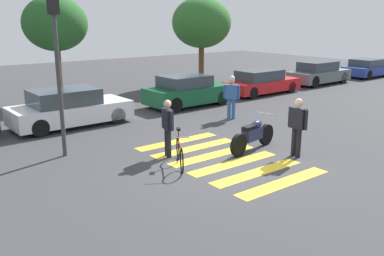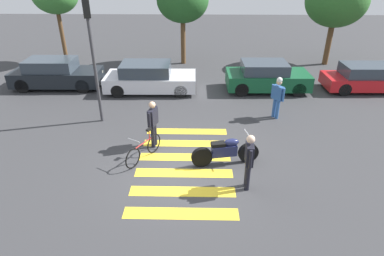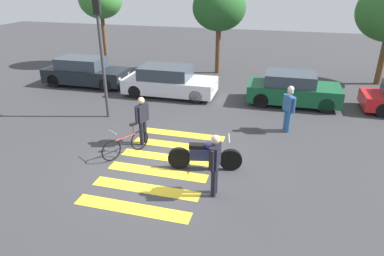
% 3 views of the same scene
% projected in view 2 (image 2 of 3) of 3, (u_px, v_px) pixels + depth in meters
% --- Properties ---
extents(ground_plane, '(60.00, 60.00, 0.00)m').
position_uv_depth(ground_plane, '(184.00, 165.00, 10.54)').
color(ground_plane, '#38383A').
extents(police_motorcycle, '(2.19, 0.73, 1.05)m').
position_uv_depth(police_motorcycle, '(225.00, 151.00, 10.38)').
color(police_motorcycle, black).
rests_on(police_motorcycle, ground_plane).
extents(leaning_bicycle, '(0.93, 1.54, 1.00)m').
position_uv_depth(leaning_bicycle, '(144.00, 149.00, 10.65)').
color(leaning_bicycle, black).
rests_on(leaning_bicycle, ground_plane).
extents(officer_on_foot, '(0.32, 0.66, 1.69)m').
position_uv_depth(officer_on_foot, '(153.00, 121.00, 11.15)').
color(officer_on_foot, black).
rests_on(officer_on_foot, ground_plane).
extents(officer_by_motorcycle, '(0.23, 0.69, 1.73)m').
position_uv_depth(officer_by_motorcycle, '(249.00, 159.00, 9.05)').
color(officer_by_motorcycle, black).
rests_on(officer_by_motorcycle, ground_plane).
extents(pedestrian_bystander, '(0.44, 0.55, 1.75)m').
position_uv_depth(pedestrian_bystander, '(278.00, 95.00, 13.13)').
color(pedestrian_bystander, '#2D5999').
rests_on(pedestrian_bystander, ground_plane).
extents(crosswalk_stripes, '(3.03, 4.95, 0.01)m').
position_uv_depth(crosswalk_stripes, '(184.00, 165.00, 10.54)').
color(crosswalk_stripes, yellow).
rests_on(crosswalk_stripes, ground_plane).
extents(car_black_suv, '(4.36, 1.79, 1.46)m').
position_uv_depth(car_black_suv, '(56.00, 74.00, 16.41)').
color(car_black_suv, black).
rests_on(car_black_suv, ground_plane).
extents(car_white_van, '(4.39, 1.96, 1.41)m').
position_uv_depth(car_white_van, '(150.00, 78.00, 15.96)').
color(car_white_van, black).
rests_on(car_white_van, ground_plane).
extents(car_green_compact, '(4.01, 1.90, 1.42)m').
position_uv_depth(car_green_compact, '(267.00, 77.00, 16.05)').
color(car_green_compact, black).
rests_on(car_green_compact, ground_plane).
extents(car_red_convertible, '(4.47, 1.76, 1.29)m').
position_uv_depth(car_red_convertible, '(369.00, 78.00, 16.08)').
color(car_red_convertible, black).
rests_on(car_red_convertible, ground_plane).
extents(traffic_light_pole, '(0.30, 0.35, 4.73)m').
position_uv_depth(traffic_light_pole, '(91.00, 43.00, 11.88)').
color(traffic_light_pole, '#38383D').
rests_on(traffic_light_pole, ground_plane).
extents(street_tree_mid, '(2.98, 2.98, 4.97)m').
position_uv_depth(street_tree_mid, '(183.00, 0.00, 18.67)').
color(street_tree_mid, brown).
rests_on(street_tree_mid, ground_plane).
extents(street_tree_far, '(3.48, 3.48, 5.18)m').
position_uv_depth(street_tree_far, '(337.00, 1.00, 18.51)').
color(street_tree_far, brown).
rests_on(street_tree_far, ground_plane).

